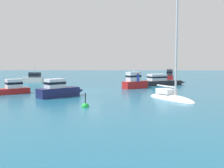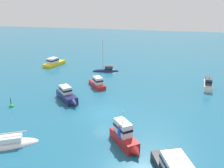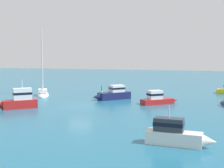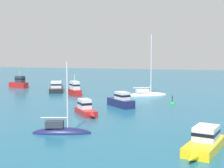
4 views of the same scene
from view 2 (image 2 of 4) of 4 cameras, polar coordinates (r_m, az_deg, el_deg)
ground_plane at (r=27.67m, az=-1.77°, el=-7.02°), size 160.00×160.00×0.00m
motor_cruiser at (r=21.74m, az=3.07°, el=-12.43°), size 3.64×4.06×3.18m
yacht at (r=24.02m, az=-24.68°, el=-12.97°), size 6.26×4.42×9.63m
ketch at (r=43.40m, az=-1.47°, el=3.20°), size 4.94×2.44×6.29m
cabin_cruiser at (r=31.24m, az=-10.74°, el=-2.71°), size 4.51×4.52×1.83m
cabin_cruiser_1 at (r=37.67m, az=22.07°, el=0.06°), size 1.44×4.48×2.52m
powerboat at (r=48.81m, az=-13.71°, el=5.10°), size 2.93×6.13×1.58m
motor_cruiser_3 at (r=35.71m, az=-3.62°, el=0.33°), size 3.73×4.36×1.62m
channel_buoy at (r=31.72m, az=-23.02°, el=-5.02°), size 0.61×0.61×1.41m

